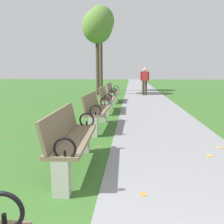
# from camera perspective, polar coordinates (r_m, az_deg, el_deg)

# --- Properties ---
(paved_walkway) EXTENTS (2.34, 44.00, 0.02)m
(paved_walkway) POSITION_cam_1_polar(r_m,az_deg,el_deg) (18.55, 7.27, 5.69)
(paved_walkway) COLOR gray
(paved_walkway) RESTS_ON ground
(park_bench_2) EXTENTS (0.52, 1.61, 0.90)m
(park_bench_2) POSITION_cam_1_polar(r_m,az_deg,el_deg) (3.40, -10.28, -6.41)
(park_bench_2) COLOR #7A664C
(park_bench_2) RESTS_ON ground
(park_bench_3) EXTENTS (0.51, 1.61, 0.90)m
(park_bench_3) POSITION_cam_1_polar(r_m,az_deg,el_deg) (5.77, -3.94, 0.58)
(park_bench_3) COLOR #7A664C
(park_bench_3) RESTS_ON ground
(park_bench_4) EXTENTS (0.48, 1.60, 0.90)m
(park_bench_4) POSITION_cam_1_polar(r_m,az_deg,el_deg) (8.17, -1.36, 3.45)
(park_bench_4) COLOR #7A664C
(park_bench_4) RESTS_ON ground
(park_bench_5) EXTENTS (0.50, 1.61, 0.90)m
(park_bench_5) POSITION_cam_1_polar(r_m,az_deg,el_deg) (10.81, 0.15, 5.10)
(park_bench_5) COLOR #7A664C
(park_bench_5) RESTS_ON ground
(tree_2) EXTENTS (1.78, 1.78, 5.00)m
(tree_2) POSITION_cam_1_polar(r_m,az_deg,el_deg) (14.25, -3.72, 20.35)
(tree_2) COLOR #4C3D2D
(tree_2) RESTS_ON ground
(tree_3) EXTENTS (1.82, 1.82, 5.79)m
(tree_3) POSITION_cam_1_polar(r_m,az_deg,el_deg) (16.62, -2.83, 21.52)
(tree_3) COLOR #4C3D2D
(tree_3) RESTS_ON ground
(pedestrian_walking) EXTENTS (0.53, 0.23, 1.62)m
(pedestrian_walking) POSITION_cam_1_polar(r_m,az_deg,el_deg) (13.87, 8.17, 7.97)
(pedestrian_walking) COLOR #3D3328
(pedestrian_walking) RESTS_ON paved_walkway
(scattered_leaves) EXTENTS (4.70, 13.70, 0.02)m
(scattered_leaves) POSITION_cam_1_polar(r_m,az_deg,el_deg) (5.30, 5.88, -5.51)
(scattered_leaves) COLOR brown
(scattered_leaves) RESTS_ON ground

